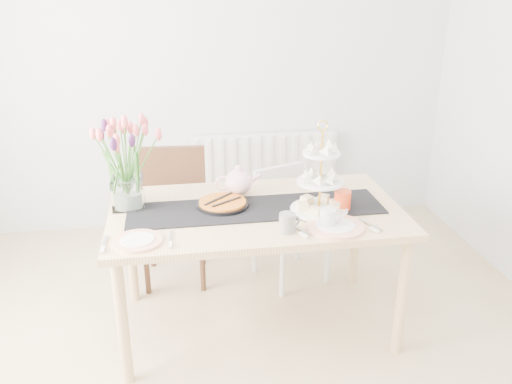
{
  "coord_description": "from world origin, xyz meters",
  "views": [
    {
      "loc": [
        -0.24,
        -1.96,
        1.96
      ],
      "look_at": [
        0.19,
        0.68,
        0.87
      ],
      "focal_mm": 38.0,
      "sensor_mm": 36.0,
      "label": 1
    }
  ],
  "objects": [
    {
      "name": "room_shell",
      "position": [
        0.0,
        0.0,
        1.3
      ],
      "size": [
        4.5,
        4.5,
        4.5
      ],
      "color": "tan",
      "rests_on": "ground"
    },
    {
      "name": "radiator",
      "position": [
        0.5,
        2.19,
        0.45
      ],
      "size": [
        1.2,
        0.08,
        0.6
      ],
      "primitive_type": "cube",
      "color": "white",
      "rests_on": "room_shell"
    },
    {
      "name": "dining_table",
      "position": [
        0.2,
        0.73,
        0.67
      ],
      "size": [
        1.6,
        0.9,
        0.75
      ],
      "color": "tan",
      "rests_on": "ground"
    },
    {
      "name": "chair_brown",
      "position": [
        -0.25,
        1.42,
        0.51
      ],
      "size": [
        0.47,
        0.47,
        0.88
      ],
      "rotation": [
        0.0,
        0.0,
        -0.07
      ],
      "color": "#3B2415",
      "rests_on": "ground"
    },
    {
      "name": "chair_white",
      "position": [
        0.49,
        1.29,
        0.44
      ],
      "size": [
        0.5,
        0.5,
        0.76
      ],
      "rotation": [
        0.0,
        0.0,
        0.36
      ],
      "color": "silver",
      "rests_on": "ground"
    },
    {
      "name": "table_runner",
      "position": [
        0.2,
        0.73,
        0.75
      ],
      "size": [
        1.4,
        0.35,
        0.01
      ],
      "primitive_type": "cube",
      "color": "black",
      "rests_on": "dining_table"
    },
    {
      "name": "tulip_vase",
      "position": [
        -0.49,
        0.87,
        1.09
      ],
      "size": [
        0.63,
        0.63,
        0.53
      ],
      "rotation": [
        0.0,
        0.0,
        -0.34
      ],
      "color": "silver",
      "rests_on": "dining_table"
    },
    {
      "name": "cake_stand",
      "position": [
        0.53,
        0.64,
        0.88
      ],
      "size": [
        0.31,
        0.31,
        0.46
      ],
      "rotation": [
        0.0,
        0.0,
        0.32
      ],
      "color": "gold",
      "rests_on": "dining_table"
    },
    {
      "name": "teapot",
      "position": [
        0.13,
        0.95,
        0.83
      ],
      "size": [
        0.28,
        0.23,
        0.17
      ],
      "primitive_type": null,
      "rotation": [
        0.0,
        0.0,
        0.07
      ],
      "color": "white",
      "rests_on": "dining_table"
    },
    {
      "name": "cream_jug",
      "position": [
        0.67,
        0.96,
        0.8
      ],
      "size": [
        0.12,
        0.12,
        0.09
      ],
      "primitive_type": "cylinder",
      "rotation": [
        0.0,
        0.0,
        -0.43
      ],
      "color": "silver",
      "rests_on": "dining_table"
    },
    {
      "name": "tart_tin",
      "position": [
        0.02,
        0.79,
        0.77
      ],
      "size": [
        0.29,
        0.29,
        0.04
      ],
      "rotation": [
        0.0,
        0.0,
        0.31
      ],
      "color": "black",
      "rests_on": "dining_table"
    },
    {
      "name": "mug_grey",
      "position": [
        0.31,
        0.43,
        0.8
      ],
      "size": [
        0.11,
        0.11,
        0.1
      ],
      "primitive_type": "cylinder",
      "rotation": [
        0.0,
        0.0,
        0.33
      ],
      "color": "slate",
      "rests_on": "dining_table"
    },
    {
      "name": "mug_white",
      "position": [
        0.52,
        0.44,
        0.8
      ],
      "size": [
        0.08,
        0.08,
        0.1
      ],
      "primitive_type": "cylinder",
      "rotation": [
        0.0,
        0.0,
        0.01
      ],
      "color": "silver",
      "rests_on": "dining_table"
    },
    {
      "name": "mug_orange",
      "position": [
        0.67,
        0.65,
        0.8
      ],
      "size": [
        0.13,
        0.13,
        0.11
      ],
      "primitive_type": "cylinder",
      "rotation": [
        0.0,
        0.0,
        0.95
      ],
      "color": "#E74019",
      "rests_on": "dining_table"
    },
    {
      "name": "plate_left",
      "position": [
        -0.43,
        0.43,
        0.76
      ],
      "size": [
        0.26,
        0.26,
        0.01
      ],
      "primitive_type": "cylinder",
      "rotation": [
        0.0,
        0.0,
        -0.06
      ],
      "color": "silver",
      "rests_on": "dining_table"
    },
    {
      "name": "plate_right",
      "position": [
        0.56,
        0.43,
        0.76
      ],
      "size": [
        0.39,
        0.39,
        0.02
      ],
      "primitive_type": "cylinder",
      "rotation": [
        0.0,
        0.0,
        0.43
      ],
      "color": "white",
      "rests_on": "dining_table"
    }
  ]
}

